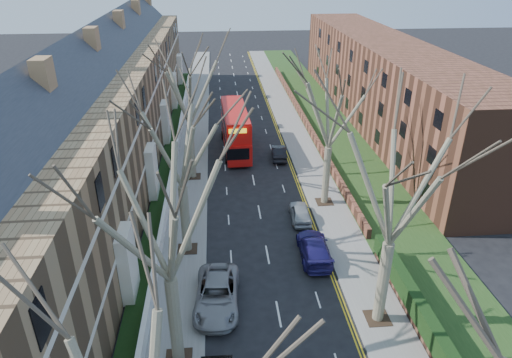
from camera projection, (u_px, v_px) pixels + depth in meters
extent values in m
cube|color=slate|center=(194.00, 136.00, 53.46)|extent=(3.00, 102.00, 0.12)
cube|color=slate|center=(295.00, 133.00, 54.41)|extent=(3.00, 102.00, 0.12)
cube|color=olive|center=(106.00, 120.00, 43.51)|extent=(9.00, 78.00, 10.00)
cube|color=#2D3037|center=(96.00, 57.00, 40.85)|extent=(4.67, 78.00, 4.67)
cube|color=white|center=(155.00, 134.00, 44.53)|extent=(0.12, 78.00, 0.35)
cube|color=white|center=(151.00, 99.00, 42.97)|extent=(0.12, 78.00, 0.35)
cube|color=brown|center=(383.00, 82.00, 56.70)|extent=(8.00, 54.00, 10.00)
cube|color=brown|center=(303.00, 118.00, 57.89)|extent=(0.35, 54.00, 0.90)
cube|color=white|center=(175.00, 160.00, 45.94)|extent=(0.30, 78.00, 1.00)
cube|color=#1C3A15|center=(332.00, 131.00, 54.73)|extent=(6.00, 102.00, 0.06)
cylinder|color=#69614B|center=(175.00, 321.00, 22.84)|extent=(0.64, 0.64, 5.25)
cylinder|color=#69614B|center=(185.00, 219.00, 31.80)|extent=(0.64, 0.64, 5.07)
cube|color=#2D2116|center=(188.00, 249.00, 32.92)|extent=(1.40, 1.40, 0.05)
cylinder|color=#69614B|center=(192.00, 151.00, 42.47)|extent=(0.60, 0.60, 5.25)
cube|color=#2D2116|center=(193.00, 176.00, 43.63)|extent=(1.40, 1.40, 0.05)
cylinder|color=#69614B|center=(383.00, 283.00, 25.52)|extent=(0.64, 0.64, 5.25)
cube|color=#2D2116|center=(377.00, 318.00, 26.68)|extent=(1.40, 1.40, 0.05)
cylinder|color=#69614B|center=(326.00, 175.00, 38.06)|extent=(0.60, 0.60, 5.07)
cube|color=#2D2116|center=(324.00, 202.00, 39.18)|extent=(1.40, 1.40, 0.05)
cube|color=red|center=(236.00, 137.00, 49.35)|extent=(2.83, 10.87, 2.16)
cube|color=red|center=(235.00, 119.00, 48.44)|extent=(2.81, 10.33, 1.96)
cube|color=black|center=(235.00, 133.00, 49.16)|extent=(2.82, 10.01, 0.88)
cube|color=black|center=(235.00, 118.00, 48.40)|extent=(2.81, 9.79, 0.88)
imported|color=gray|center=(217.00, 295.00, 27.53)|extent=(2.99, 5.84, 1.58)
imported|color=navy|center=(314.00, 248.00, 31.98)|extent=(2.22, 5.14, 1.47)
imported|color=#9BA0A4|center=(300.00, 213.00, 36.53)|extent=(1.71, 3.89, 1.31)
imported|color=black|center=(279.00, 153.00, 47.52)|extent=(1.65, 4.07, 1.31)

